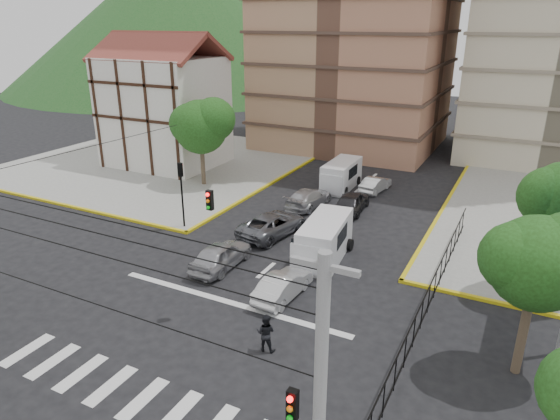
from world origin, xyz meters
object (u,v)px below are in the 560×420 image
Objects in this scene: traffic_light_nw at (181,184)px; pedestrian_crosswalk at (266,333)px; van_left_lane at (340,176)px; car_silver_front_left at (221,255)px; car_white_front_right at (283,285)px; van_right_lane at (323,242)px.

traffic_light_nw reaches higher than pedestrian_crosswalk.
van_left_lane is at bearing 63.41° from traffic_light_nw.
van_left_lane is 2.93× the size of pedestrian_crosswalk.
van_left_lane is at bearing -87.50° from pedestrian_crosswalk.
car_silver_front_left is (-0.99, -16.28, -0.33)m from van_left_lane.
car_silver_front_left is (5.35, -3.61, -2.35)m from traffic_light_nw.
car_white_front_right is 4.39m from pedestrian_crosswalk.
car_silver_front_left is at bearing -34.02° from traffic_light_nw.
pedestrian_crosswalk is at bearing 110.30° from car_white_front_right.
van_right_lane reaches higher than car_silver_front_left.
pedestrian_crosswalk is (5.89, -5.51, 0.09)m from car_silver_front_left.
van_right_lane is 3.20× the size of pedestrian_crosswalk.
car_silver_front_left is at bearing -53.25° from pedestrian_crosswalk.
traffic_light_nw is 11.37m from car_white_front_right.
traffic_light_nw reaches higher than van_left_lane.
van_right_lane is at bearing -143.80° from car_silver_front_left.
car_silver_front_left is 4.78m from car_white_front_right.
car_white_front_right is at bearing 163.88° from car_silver_front_left.
pedestrian_crosswalk reaches higher than car_silver_front_left.
car_silver_front_left is at bearing -150.21° from van_right_lane.
traffic_light_nw is 10.30m from van_right_lane.
van_right_lane is at bearing -0.68° from traffic_light_nw.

